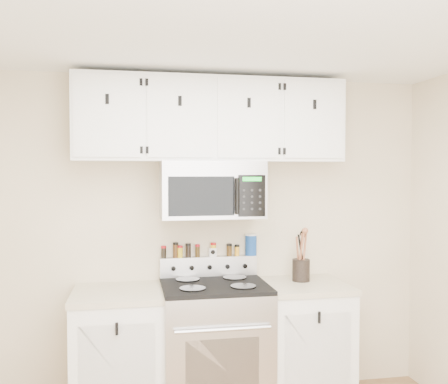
# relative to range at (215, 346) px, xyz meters

# --- Properties ---
(back_wall) EXTENTS (3.50, 0.01, 2.50)m
(back_wall) POSITION_rel_range_xyz_m (0.00, 0.32, 0.76)
(back_wall) COLOR #BCAE8D
(back_wall) RESTS_ON floor
(ceiling) EXTENTS (3.50, 3.50, 0.01)m
(ceiling) POSITION_rel_range_xyz_m (0.00, -1.43, 2.01)
(ceiling) COLOR white
(ceiling) RESTS_ON back_wall
(range) EXTENTS (0.76, 0.65, 1.10)m
(range) POSITION_rel_range_xyz_m (0.00, 0.00, 0.00)
(range) COLOR #B7B7BA
(range) RESTS_ON floor
(base_cabinet_left) EXTENTS (0.64, 0.62, 0.92)m
(base_cabinet_left) POSITION_rel_range_xyz_m (-0.69, 0.02, -0.03)
(base_cabinet_left) COLOR white
(base_cabinet_left) RESTS_ON floor
(base_cabinet_right) EXTENTS (0.64, 0.62, 0.92)m
(base_cabinet_right) POSITION_rel_range_xyz_m (0.69, 0.02, -0.03)
(base_cabinet_right) COLOR white
(base_cabinet_right) RESTS_ON floor
(microwave) EXTENTS (0.76, 0.44, 0.42)m
(microwave) POSITION_rel_range_xyz_m (0.00, 0.13, 1.14)
(microwave) COLOR #9E9EA3
(microwave) RESTS_ON back_wall
(upper_cabinets) EXTENTS (2.00, 0.35, 0.62)m
(upper_cabinets) POSITION_rel_range_xyz_m (-0.00, 0.15, 1.66)
(upper_cabinets) COLOR white
(upper_cabinets) RESTS_ON back_wall
(utensil_crock) EXTENTS (0.13, 0.13, 0.39)m
(utensil_crock) POSITION_rel_range_xyz_m (0.69, 0.09, 0.53)
(utensil_crock) COLOR black
(utensil_crock) RESTS_ON base_cabinet_right
(kitchen_timer) EXTENTS (0.06, 0.05, 0.07)m
(kitchen_timer) POSITION_rel_range_xyz_m (0.03, 0.28, 0.65)
(kitchen_timer) COLOR white
(kitchen_timer) RESTS_ON range
(salt_canister) EXTENTS (0.09, 0.09, 0.17)m
(salt_canister) POSITION_rel_range_xyz_m (0.34, 0.28, 0.70)
(salt_canister) COLOR navy
(salt_canister) RESTS_ON range
(spice_jar_0) EXTENTS (0.04, 0.04, 0.09)m
(spice_jar_0) POSITION_rel_range_xyz_m (-0.35, 0.28, 0.66)
(spice_jar_0) COLOR black
(spice_jar_0) RESTS_ON range
(spice_jar_1) EXTENTS (0.04, 0.04, 0.12)m
(spice_jar_1) POSITION_rel_range_xyz_m (-0.26, 0.28, 0.67)
(spice_jar_1) COLOR #42270F
(spice_jar_1) RESTS_ON range
(spice_jar_2) EXTENTS (0.04, 0.04, 0.09)m
(spice_jar_2) POSITION_rel_range_xyz_m (-0.22, 0.28, 0.66)
(spice_jar_2) COLOR gold
(spice_jar_2) RESTS_ON range
(spice_jar_3) EXTENTS (0.04, 0.04, 0.11)m
(spice_jar_3) POSITION_rel_range_xyz_m (-0.16, 0.28, 0.67)
(spice_jar_3) COLOR black
(spice_jar_3) RESTS_ON range
(spice_jar_4) EXTENTS (0.04, 0.04, 0.10)m
(spice_jar_4) POSITION_rel_range_xyz_m (-0.09, 0.28, 0.66)
(spice_jar_4) COLOR #3A280D
(spice_jar_4) RESTS_ON range
(spice_jar_5) EXTENTS (0.04, 0.04, 0.11)m
(spice_jar_5) POSITION_rel_range_xyz_m (0.04, 0.28, 0.67)
(spice_jar_5) COLOR gold
(spice_jar_5) RESTS_ON range
(spice_jar_6) EXTENTS (0.04, 0.04, 0.10)m
(spice_jar_6) POSITION_rel_range_xyz_m (0.16, 0.28, 0.66)
(spice_jar_6) COLOR #402A0F
(spice_jar_6) RESTS_ON range
(spice_jar_7) EXTENTS (0.04, 0.04, 0.09)m
(spice_jar_7) POSITION_rel_range_xyz_m (0.23, 0.28, 0.66)
(spice_jar_7) COLOR #F1A51C
(spice_jar_7) RESTS_ON range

